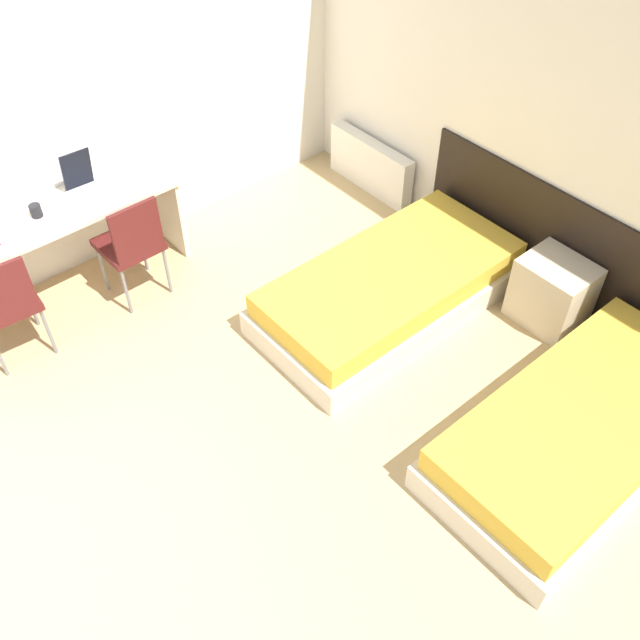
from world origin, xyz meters
The scene contains 12 objects.
wall_back centered at (0.00, 4.16, 1.35)m, with size 5.24×0.05×2.70m.
wall_left centered at (-2.14, 2.07, 1.35)m, with size 0.05×5.14×2.70m.
headboard_panel centered at (0.63, 4.12, 0.43)m, with size 2.71×0.03×0.86m.
bed_near_window centered at (-0.19, 3.10, 0.18)m, with size 0.97×1.98×0.38m.
bed_near_door centered at (1.45, 3.10, 0.18)m, with size 0.97×1.98×0.38m.
nightstand centered at (0.63, 3.89, 0.25)m, with size 0.48×0.40×0.51m.
radiator centered at (-1.40, 4.04, 0.23)m, with size 0.91×0.12×0.46m.
desk centered at (-1.86, 1.33, 0.56)m, with size 0.51×1.96×0.72m.
chair_near_laptop centered at (-1.49, 1.79, 0.51)m, with size 0.41×0.41×0.88m.
chair_near_notebook centered at (-1.49, 0.86, 0.51)m, with size 0.43×0.43×0.88m.
laptop centered at (-1.89, 1.72, 0.79)m, with size 0.32×0.23×0.32m.
mug centered at (-1.89, 1.34, 0.77)m, with size 0.08×0.08×0.09m.
Camera 1 is at (2.36, 0.26, 3.68)m, focal length 40.00 mm.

